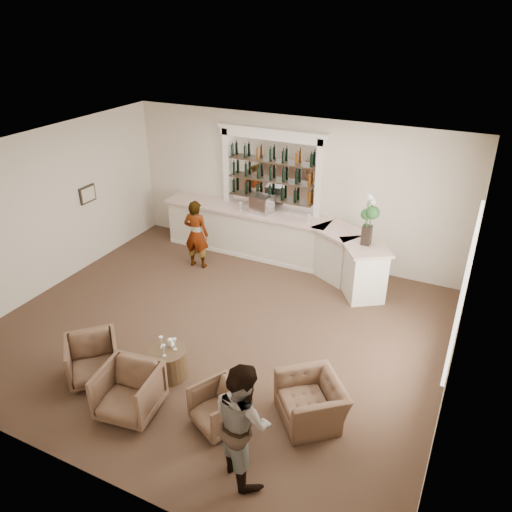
{
  "coord_description": "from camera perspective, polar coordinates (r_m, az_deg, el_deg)",
  "views": [
    {
      "loc": [
        3.98,
        -6.57,
        5.47
      ],
      "look_at": [
        0.34,
        0.9,
        1.21
      ],
      "focal_mm": 35.0,
      "sensor_mm": 36.0,
      "label": 1
    }
  ],
  "objects": [
    {
      "name": "back_bar_alcove",
      "position": [
        11.47,
        1.74,
        9.66
      ],
      "size": [
        2.64,
        0.25,
        3.0
      ],
      "color": "white",
      "rests_on": "ground"
    },
    {
      "name": "armchair_right",
      "position": [
        7.43,
        -4.24,
        -16.88
      ],
      "size": [
        0.92,
        0.93,
        0.64
      ],
      "primitive_type": "imported",
      "rotation": [
        0.0,
        0.0,
        -0.48
      ],
      "color": "brown",
      "rests_on": "ground"
    },
    {
      "name": "armchair_far",
      "position": [
        7.54,
        6.32,
        -16.16
      ],
      "size": [
        1.29,
        1.3,
        0.64
      ],
      "primitive_type": "imported",
      "rotation": [
        0.0,
        0.0,
        -0.86
      ],
      "color": "brown",
      "rests_on": "ground"
    },
    {
      "name": "wine_glass_bar_left",
      "position": [
        11.56,
        -1.78,
        5.67
      ],
      "size": [
        0.07,
        0.07,
        0.21
      ],
      "primitive_type": null,
      "color": "white",
      "rests_on": "bar_counter"
    },
    {
      "name": "room_shell",
      "position": [
        8.8,
        -1.6,
        6.26
      ],
      "size": [
        8.04,
        7.02,
        3.32
      ],
      "color": "beige",
      "rests_on": "ground"
    },
    {
      "name": "armchair_center",
      "position": [
        7.77,
        -14.32,
        -14.76
      ],
      "size": [
        0.94,
        0.96,
        0.77
      ],
      "primitive_type": "imported",
      "rotation": [
        0.0,
        0.0,
        0.14
      ],
      "color": "brown",
      "rests_on": "ground"
    },
    {
      "name": "wine_glass_tbl_c",
      "position": [
        8.06,
        -10.49,
        -10.57
      ],
      "size": [
        0.07,
        0.07,
        0.21
      ],
      "primitive_type": null,
      "color": "white",
      "rests_on": "cocktail_table"
    },
    {
      "name": "armchair_left",
      "position": [
        8.55,
        -18.16,
        -11.11
      ],
      "size": [
        1.12,
        1.12,
        0.73
      ],
      "primitive_type": "imported",
      "rotation": [
        0.0,
        0.0,
        0.79
      ],
      "color": "brown",
      "rests_on": "ground"
    },
    {
      "name": "ground",
      "position": [
        9.43,
        -4.31,
        -8.41
      ],
      "size": [
        8.0,
        8.0,
        0.0
      ],
      "primitive_type": "plane",
      "color": "brown",
      "rests_on": "ground"
    },
    {
      "name": "flower_vase",
      "position": [
        9.96,
        12.75,
        4.43
      ],
      "size": [
        0.28,
        0.28,
        1.06
      ],
      "color": "black",
      "rests_on": "bar_counter"
    },
    {
      "name": "sommelier",
      "position": [
        11.29,
        -6.84,
        2.49
      ],
      "size": [
        0.62,
        0.44,
        1.6
      ],
      "primitive_type": "imported",
      "rotation": [
        0.0,
        0.0,
        3.25
      ],
      "color": "gray",
      "rests_on": "ground"
    },
    {
      "name": "napkin_holder",
      "position": [
        8.28,
        -9.71,
        -9.7
      ],
      "size": [
        0.08,
        0.08,
        0.12
      ],
      "primitive_type": "cube",
      "color": "white",
      "rests_on": "cocktail_table"
    },
    {
      "name": "guest",
      "position": [
        6.47,
        -1.53,
        -18.35
      ],
      "size": [
        1.06,
        1.02,
        1.72
      ],
      "primitive_type": "imported",
      "rotation": [
        0.0,
        0.0,
        2.51
      ],
      "color": "gray",
      "rests_on": "ground"
    },
    {
      "name": "wine_glass_tbl_a",
      "position": [
        8.24,
        -10.75,
        -9.65
      ],
      "size": [
        0.07,
        0.07,
        0.21
      ],
      "primitive_type": null,
      "color": "white",
      "rests_on": "cocktail_table"
    },
    {
      "name": "espresso_machine",
      "position": [
        11.44,
        0.66,
        5.95
      ],
      "size": [
        0.52,
        0.46,
        0.4
      ],
      "primitive_type": "cube",
      "rotation": [
        0.0,
        0.0,
        -0.17
      ],
      "color": "#B4B4B9",
      "rests_on": "bar_counter"
    },
    {
      "name": "wine_glass_tbl_b",
      "position": [
        8.16,
        -9.28,
        -9.91
      ],
      "size": [
        0.07,
        0.07,
        0.21
      ],
      "primitive_type": null,
      "color": "white",
      "rests_on": "cocktail_table"
    },
    {
      "name": "bar_counter",
      "position": [
        11.52,
        2.31,
        1.94
      ],
      "size": [
        5.72,
        1.8,
        1.14
      ],
      "color": "white",
      "rests_on": "ground"
    },
    {
      "name": "wine_glass_bar_right",
      "position": [
        10.95,
        6.05,
        4.26
      ],
      "size": [
        0.07,
        0.07,
        0.21
      ],
      "primitive_type": null,
      "color": "white",
      "rests_on": "bar_counter"
    },
    {
      "name": "cocktail_table",
      "position": [
        8.37,
        -9.98,
        -11.94
      ],
      "size": [
        0.61,
        0.61,
        0.5
      ],
      "primitive_type": "cylinder",
      "color": "brown",
      "rests_on": "ground"
    }
  ]
}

